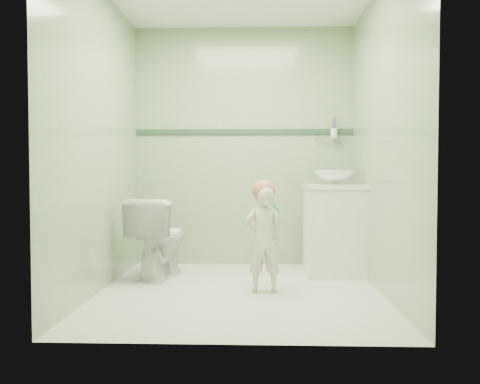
{
  "coord_description": "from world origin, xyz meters",
  "views": [
    {
      "loc": [
        0.15,
        -4.05,
        0.94
      ],
      "look_at": [
        0.0,
        0.15,
        0.78
      ],
      "focal_mm": 38.98,
      "sensor_mm": 36.0,
      "label": 1
    }
  ],
  "objects": [
    {
      "name": "room_shell",
      "position": [
        0.0,
        0.0,
        1.2
      ],
      "size": [
        2.5,
        2.54,
        2.4
      ],
      "color": "#7EAE7C",
      "rests_on": "ground"
    },
    {
      "name": "teal_toothbrush",
      "position": [
        0.28,
        -0.1,
        0.67
      ],
      "size": [
        0.11,
        0.14,
        0.08
      ],
      "color": "#028869",
      "rests_on": "toddler"
    },
    {
      "name": "cup_holder",
      "position": [
        0.89,
        1.18,
        1.33
      ],
      "size": [
        0.26,
        0.07,
        0.21
      ],
      "color": "silver",
      "rests_on": "room_shell"
    },
    {
      "name": "counter",
      "position": [
        0.84,
        0.7,
        0.81
      ],
      "size": [
        0.54,
        0.52,
        0.04
      ],
      "primitive_type": "cube",
      "color": "white",
      "rests_on": "vanity"
    },
    {
      "name": "basin",
      "position": [
        0.84,
        0.7,
        0.89
      ],
      "size": [
        0.37,
        0.37,
        0.13
      ],
      "primitive_type": "imported",
      "color": "white",
      "rests_on": "counter"
    },
    {
      "name": "trim_stripe",
      "position": [
        0.0,
        1.24,
        1.35
      ],
      "size": [
        2.2,
        0.02,
        0.05
      ],
      "primitive_type": "cube",
      "color": "#294731",
      "rests_on": "room_shell"
    },
    {
      "name": "hair_cap",
      "position": [
        0.19,
        0.04,
        0.79
      ],
      "size": [
        0.18,
        0.18,
        0.18
      ],
      "primitive_type": "sphere",
      "color": "#C1734E",
      "rests_on": "toddler"
    },
    {
      "name": "faucet",
      "position": [
        0.84,
        0.89,
        0.97
      ],
      "size": [
        0.03,
        0.13,
        0.18
      ],
      "color": "silver",
      "rests_on": "counter"
    },
    {
      "name": "toilet",
      "position": [
        -0.74,
        0.54,
        0.36
      ],
      "size": [
        0.52,
        0.76,
        0.71
      ],
      "primitive_type": "imported",
      "rotation": [
        0.0,
        0.0,
        2.96
      ],
      "color": "white",
      "rests_on": "ground"
    },
    {
      "name": "toddler",
      "position": [
        0.19,
        0.01,
        0.41
      ],
      "size": [
        0.32,
        0.23,
        0.83
      ],
      "primitive_type": "imported",
      "rotation": [
        0.0,
        0.0,
        3.25
      ],
      "color": "beige",
      "rests_on": "ground"
    },
    {
      "name": "vanity",
      "position": [
        0.84,
        0.7,
        0.4
      ],
      "size": [
        0.52,
        0.5,
        0.8
      ],
      "primitive_type": "cube",
      "color": "white",
      "rests_on": "ground"
    },
    {
      "name": "ground",
      "position": [
        0.0,
        0.0,
        0.0
      ],
      "size": [
        2.5,
        2.5,
        0.0
      ],
      "primitive_type": "plane",
      "color": "silver",
      "rests_on": "ground"
    }
  ]
}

